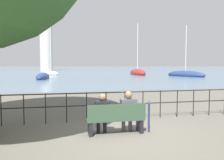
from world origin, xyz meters
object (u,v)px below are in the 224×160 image
object	(u,v)px
seated_person_right	(128,110)
sailboat_2	(185,75)
harbor_lighthouse	(46,39)
sailboat_4	(43,76)
seated_person_left	(102,112)
closed_umbrella	(149,114)
sailboat_5	(137,73)
sailboat_0	(51,73)
park_bench	(116,120)

from	to	relation	value
seated_person_right	sailboat_2	distance (m)	35.93
seated_person_right	harbor_lighthouse	size ratio (longest dim) A/B	0.05
seated_person_right	sailboat_2	world-z (taller)	sailboat_2
sailboat_4	harbor_lighthouse	distance (m)	56.34
seated_person_left	closed_umbrella	xyz separation A→B (m)	(1.40, -0.08, -0.12)
sailboat_4	sailboat_5	bearing A→B (deg)	38.26
sailboat_0	sailboat_2	size ratio (longest dim) A/B	1.10
seated_person_left	closed_umbrella	world-z (taller)	seated_person_left
seated_person_right	sailboat_4	distance (m)	27.91
seated_person_right	closed_umbrella	distance (m)	0.65
seated_person_left	sailboat_5	bearing A→B (deg)	70.10
seated_person_right	sailboat_2	size ratio (longest dim) A/B	0.13
seated_person_left	sailboat_0	size ratio (longest dim) A/B	0.11
sailboat_0	sailboat_5	distance (m)	18.87
sailboat_2	sailboat_4	xyz separation A→B (m)	(-24.76, -2.71, 0.05)
sailboat_0	seated_person_left	bearing A→B (deg)	-107.57
park_bench	sailboat_4	world-z (taller)	sailboat_4
park_bench	closed_umbrella	bearing A→B (deg)	0.03
park_bench	sailboat_2	xyz separation A→B (m)	(19.97, 30.20, -0.11)
park_bench	harbor_lighthouse	xyz separation A→B (m)	(-8.91, 82.41, 11.84)
sailboat_0	sailboat_5	bearing A→B (deg)	-36.22
seated_person_right	closed_umbrella	xyz separation A→B (m)	(0.63, -0.07, -0.15)
sailboat_0	sailboat_2	bearing A→B (deg)	-51.33
seated_person_right	closed_umbrella	bearing A→B (deg)	-6.66
sailboat_4	sailboat_5	xyz separation A→B (m)	(18.53, 11.62, 0.01)
closed_umbrella	sailboat_2	xyz separation A→B (m)	(18.96, 30.20, -0.21)
seated_person_left	seated_person_right	xyz separation A→B (m)	(0.77, -0.00, 0.03)
sailboat_4	harbor_lighthouse	bearing A→B (deg)	100.46
sailboat_0	sailboat_2	world-z (taller)	sailboat_0
closed_umbrella	sailboat_5	world-z (taller)	sailboat_5
seated_person_right	sailboat_4	xyz separation A→B (m)	(-5.17, 27.42, -0.31)
park_bench	sailboat_4	bearing A→B (deg)	99.87
park_bench	sailboat_0	distance (m)	43.61
closed_umbrella	sailboat_2	distance (m)	35.66
seated_person_right	sailboat_4	bearing A→B (deg)	100.68
park_bench	closed_umbrella	xyz separation A→B (m)	(1.01, 0.00, 0.10)
seated_person_left	sailboat_0	xyz separation A→B (m)	(-4.26, 43.29, -0.36)
sailboat_0	harbor_lighthouse	xyz separation A→B (m)	(-4.26, 39.04, 11.97)
seated_person_left	sailboat_4	world-z (taller)	sailboat_4
closed_umbrella	sailboat_2	world-z (taller)	sailboat_2
seated_person_left	seated_person_right	distance (m)	0.77
sailboat_5	sailboat_2	bearing A→B (deg)	-52.35
sailboat_2	sailboat_4	distance (m)	24.90
seated_person_left	sailboat_0	bearing A→B (deg)	95.62
sailboat_2	sailboat_4	bearing A→B (deg)	166.16
sailboat_5	harbor_lighthouse	xyz separation A→B (m)	(-22.65, 43.30, 11.88)
closed_umbrella	sailboat_5	size ratio (longest dim) A/B	0.08
harbor_lighthouse	sailboat_4	bearing A→B (deg)	-85.71
sailboat_2	seated_person_right	bearing A→B (deg)	-143.11
sailboat_0	park_bench	bearing A→B (deg)	-107.07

